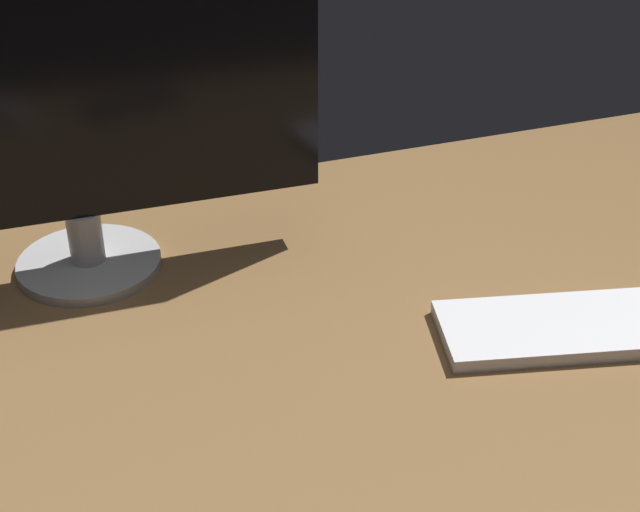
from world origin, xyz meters
TOP-DOWN VIEW (x-y plane):
  - desk at (0.00, 0.00)cm, footprint 140.00×84.00cm
  - monitor at (-28.36, 23.25)cm, footprint 59.92×18.02cm
  - keyboard at (26.07, -10.22)cm, footprint 41.08×20.27cm

SIDE VIEW (x-z plane):
  - desk at x=0.00cm, z-range 0.00..2.00cm
  - keyboard at x=26.07cm, z-range 2.00..3.69cm
  - monitor at x=-28.36cm, z-range 3.96..41.54cm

